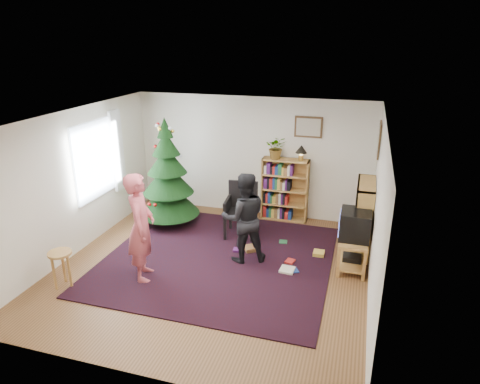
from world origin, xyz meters
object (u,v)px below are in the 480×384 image
(picture_right, at_px, (379,140))
(bookshelf_right, at_px, (363,217))
(bookshelf_back, at_px, (285,189))
(potted_plant, at_px, (276,147))
(christmas_tree, at_px, (168,181))
(person_by_chair, at_px, (244,218))
(stool, at_px, (61,260))
(crt_tv, at_px, (355,225))
(person_standing, at_px, (141,227))
(armchair, at_px, (242,207))
(table_lamp, at_px, (301,150))
(tv_stand, at_px, (353,250))
(picture_back, at_px, (308,127))

(picture_right, xyz_separation_m, bookshelf_right, (-0.14, -0.45, -1.29))
(bookshelf_back, height_order, potted_plant, potted_plant)
(potted_plant, bearing_deg, christmas_tree, -155.42)
(christmas_tree, xyz_separation_m, person_by_chair, (1.87, -1.02, -0.13))
(stool, bearing_deg, christmas_tree, 77.66)
(picture_right, bearing_deg, crt_tv, -103.44)
(crt_tv, relative_size, person_standing, 0.30)
(christmas_tree, height_order, armchair, christmas_tree)
(potted_plant, xyz_separation_m, table_lamp, (0.50, 0.00, -0.02))
(tv_stand, bearing_deg, potted_plant, 134.99)
(potted_plant, bearing_deg, stool, -126.09)
(picture_right, height_order, crt_tv, picture_right)
(person_standing, bearing_deg, stool, 98.68)
(armchair, bearing_deg, bookshelf_back, 49.84)
(table_lamp, bearing_deg, christmas_tree, -159.92)
(picture_right, bearing_deg, potted_plant, 162.95)
(christmas_tree, bearing_deg, stool, -102.34)
(person_standing, bearing_deg, crt_tv, -88.67)
(bookshelf_back, xyz_separation_m, crt_tv, (1.47, -1.67, 0.12))
(bookshelf_back, bearing_deg, picture_right, -18.90)
(picture_right, distance_m, potted_plant, 2.06)
(crt_tv, bearing_deg, tv_stand, -0.00)
(crt_tv, bearing_deg, picture_right, 76.56)
(bookshelf_back, distance_m, person_standing, 3.38)
(bookshelf_right, xyz_separation_m, potted_plant, (-1.79, 1.04, 0.86))
(picture_back, distance_m, stool, 5.05)
(picture_back, xyz_separation_m, person_standing, (-2.09, -3.05, -1.08))
(bookshelf_back, bearing_deg, armchair, -124.24)
(bookshelf_right, xyz_separation_m, crt_tv, (-0.12, -0.63, 0.12))
(person_by_chair, bearing_deg, stool, 7.78)
(person_standing, height_order, potted_plant, potted_plant)
(picture_back, relative_size, stool, 0.94)
(picture_back, relative_size, tv_stand, 0.67)
(bookshelf_back, height_order, tv_stand, bookshelf_back)
(armchair, height_order, stool, armchair)
(picture_right, xyz_separation_m, person_standing, (-3.41, -2.33, -1.08))
(christmas_tree, distance_m, bookshelf_right, 3.79)
(picture_right, xyz_separation_m, crt_tv, (-0.26, -1.08, -1.17))
(bookshelf_right, bearing_deg, picture_back, 45.39)
(picture_right, bearing_deg, christmas_tree, -175.33)
(christmas_tree, xyz_separation_m, stool, (-0.57, -2.60, -0.46))
(person_by_chair, bearing_deg, crt_tv, 163.25)
(stool, bearing_deg, table_lamp, 48.93)
(picture_right, distance_m, bookshelf_right, 1.37)
(picture_back, height_order, person_by_chair, picture_back)
(bookshelf_right, bearing_deg, christmas_tree, 88.04)
(picture_right, bearing_deg, person_standing, -145.70)
(picture_right, bearing_deg, armchair, -171.62)
(crt_tv, relative_size, potted_plant, 1.16)
(person_standing, height_order, person_by_chair, person_standing)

